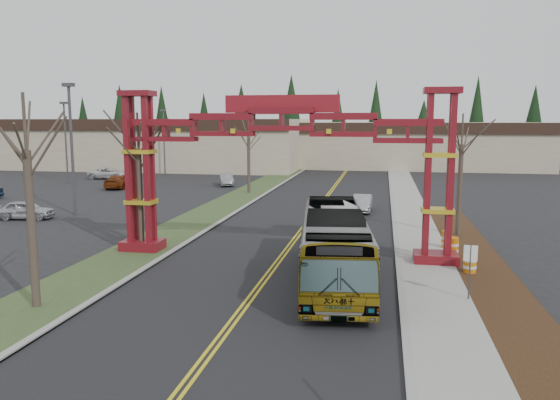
% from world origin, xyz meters
% --- Properties ---
extents(road, '(12.00, 110.00, 0.02)m').
position_xyz_m(road, '(0.00, 25.00, 0.01)').
color(road, black).
rests_on(road, ground).
extents(lane_line_left, '(0.12, 100.00, 0.01)m').
position_xyz_m(lane_line_left, '(-0.12, 25.00, 0.03)').
color(lane_line_left, gold).
rests_on(lane_line_left, road).
extents(lane_line_right, '(0.12, 100.00, 0.01)m').
position_xyz_m(lane_line_right, '(0.12, 25.00, 0.03)').
color(lane_line_right, gold).
rests_on(lane_line_right, road).
extents(curb_right, '(0.30, 110.00, 0.15)m').
position_xyz_m(curb_right, '(6.15, 25.00, 0.07)').
color(curb_right, gray).
rests_on(curb_right, ground).
extents(sidewalk_right, '(2.60, 110.00, 0.14)m').
position_xyz_m(sidewalk_right, '(7.60, 25.00, 0.08)').
color(sidewalk_right, gray).
rests_on(sidewalk_right, ground).
extents(landscape_strip, '(2.60, 50.00, 0.12)m').
position_xyz_m(landscape_strip, '(10.20, 10.00, 0.06)').
color(landscape_strip, black).
rests_on(landscape_strip, ground).
extents(grass_median, '(4.00, 110.00, 0.08)m').
position_xyz_m(grass_median, '(-8.00, 25.00, 0.04)').
color(grass_median, '#2F4020').
rests_on(grass_median, ground).
extents(curb_left, '(0.30, 110.00, 0.15)m').
position_xyz_m(curb_left, '(-6.15, 25.00, 0.07)').
color(curb_left, gray).
rests_on(curb_left, ground).
extents(gateway_arch, '(18.20, 1.60, 8.90)m').
position_xyz_m(gateway_arch, '(0.00, 18.00, 5.98)').
color(gateway_arch, maroon).
rests_on(gateway_arch, ground).
extents(retail_building_west, '(46.00, 22.30, 7.50)m').
position_xyz_m(retail_building_west, '(-30.00, 71.96, 3.76)').
color(retail_building_west, tan).
rests_on(retail_building_west, ground).
extents(retail_building_east, '(38.00, 20.30, 7.00)m').
position_xyz_m(retail_building_east, '(10.00, 79.95, 3.51)').
color(retail_building_east, tan).
rests_on(retail_building_east, ground).
extents(conifer_treeline, '(116.10, 5.60, 13.00)m').
position_xyz_m(conifer_treeline, '(0.25, 92.00, 6.49)').
color(conifer_treeline, black).
rests_on(conifer_treeline, ground).
extents(transit_bus, '(4.21, 12.27, 3.35)m').
position_xyz_m(transit_bus, '(3.15, 14.00, 1.67)').
color(transit_bus, '#B6B8BE').
rests_on(transit_bus, ground).
extents(silver_sedan, '(1.56, 4.16, 1.36)m').
position_xyz_m(silver_sedan, '(3.67, 33.79, 0.68)').
color(silver_sedan, '#A5A8AD').
rests_on(silver_sedan, ground).
extents(parked_car_near_a, '(4.37, 2.35, 1.41)m').
position_xyz_m(parked_car_near_a, '(-20.87, 25.70, 0.71)').
color(parked_car_near_a, '#BABBC3').
rests_on(parked_car_near_a, ground).
extents(parked_car_mid_a, '(2.05, 5.03, 1.46)m').
position_xyz_m(parked_car_mid_a, '(-22.71, 44.51, 0.73)').
color(parked_car_mid_a, maroon).
rests_on(parked_car_mid_a, ground).
extents(parked_car_far_a, '(2.74, 4.28, 1.33)m').
position_xyz_m(parked_car_far_a, '(-12.16, 49.06, 0.67)').
color(parked_car_far_a, '#969A9D').
rests_on(parked_car_far_a, ground).
extents(parked_car_far_b, '(5.23, 2.56, 1.43)m').
position_xyz_m(parked_car_far_b, '(-28.57, 52.99, 0.71)').
color(parked_car_far_b, white).
rests_on(parked_car_far_b, ground).
extents(bare_tree_median_near, '(3.28, 3.28, 8.34)m').
position_xyz_m(bare_tree_median_near, '(-8.00, 8.31, 6.13)').
color(bare_tree_median_near, '#382D26').
rests_on(bare_tree_median_near, ground).
extents(bare_tree_median_mid, '(3.14, 3.14, 7.73)m').
position_xyz_m(bare_tree_median_mid, '(-8.00, 17.90, 5.62)').
color(bare_tree_median_mid, '#382D26').
rests_on(bare_tree_median_mid, ground).
extents(bare_tree_median_far, '(3.12, 3.12, 7.50)m').
position_xyz_m(bare_tree_median_far, '(-8.00, 42.92, 5.41)').
color(bare_tree_median_far, '#382D26').
rests_on(bare_tree_median_far, ground).
extents(bare_tree_right_far, '(2.88, 2.88, 7.72)m').
position_xyz_m(bare_tree_right_far, '(10.00, 25.28, 5.77)').
color(bare_tree_right_far, '#382D26').
rests_on(bare_tree_right_far, ground).
extents(light_pole_near, '(0.88, 0.44, 10.10)m').
position_xyz_m(light_pole_near, '(-18.31, 28.16, 5.84)').
color(light_pole_near, '#3F3F44').
rests_on(light_pole_near, ground).
extents(light_pole_mid, '(0.82, 0.41, 9.43)m').
position_xyz_m(light_pole_mid, '(-30.96, 47.57, 5.45)').
color(light_pole_mid, '#3F3F44').
rests_on(light_pole_mid, ground).
extents(light_pole_far, '(0.76, 0.38, 8.78)m').
position_xyz_m(light_pole_far, '(-24.04, 59.93, 5.08)').
color(light_pole_far, '#3F3F44').
rests_on(light_pole_far, ground).
extents(street_sign, '(0.54, 0.08, 2.36)m').
position_xyz_m(street_sign, '(8.77, 12.14, 1.70)').
color(street_sign, '#3F3F44').
rests_on(street_sign, ground).
extents(barrel_south, '(0.60, 0.60, 1.12)m').
position_xyz_m(barrel_south, '(9.43, 16.33, 0.56)').
color(barrel_south, orange).
rests_on(barrel_south, ground).
extents(barrel_mid, '(0.60, 0.60, 1.10)m').
position_xyz_m(barrel_mid, '(9.03, 19.60, 0.55)').
color(barrel_mid, orange).
rests_on(barrel_mid, ground).
extents(barrel_north, '(0.59, 0.59, 1.10)m').
position_xyz_m(barrel_north, '(8.89, 21.35, 0.55)').
color(barrel_north, orange).
rests_on(barrel_north, ground).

